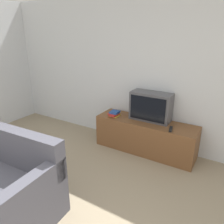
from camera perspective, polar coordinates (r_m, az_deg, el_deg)
The scene contains 5 objects.
wall_back at distance 3.89m, azimuth 8.63°, elevation 9.76°, with size 9.00×0.06×2.60m.
tv_stand at distance 3.88m, azimuth 8.66°, elevation -6.21°, with size 1.73×0.50×0.56m.
television at distance 3.75m, azimuth 10.10°, elevation 1.44°, with size 0.69×0.31×0.48m.
book_stack at distance 3.92m, azimuth 0.63°, elevation -0.44°, with size 0.18×0.21×0.09m.
remote_on_stand at distance 3.51m, azimuth 15.09°, elevation -4.33°, with size 0.08×0.20×0.02m.
Camera 1 is at (1.47, -0.50, 2.00)m, focal length 35.00 mm.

